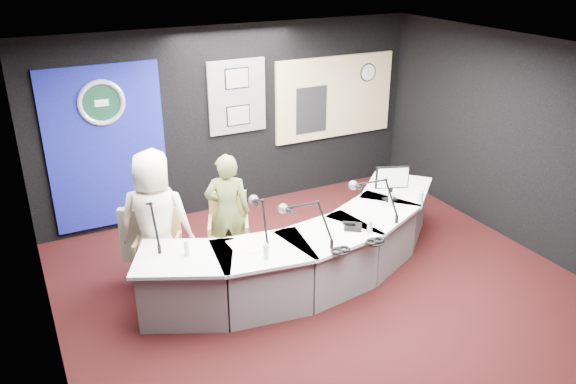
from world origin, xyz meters
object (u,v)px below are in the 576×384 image
person_woman (228,212)px  armchair_right (229,232)px  broadcast_desk (308,251)px  armchair_left (158,252)px  person_man (155,222)px

person_woman → armchair_right: bearing=-0.0°
broadcast_desk → person_woman: bearing=137.3°
broadcast_desk → person_woman: 1.11m
armchair_left → person_man: person_man is taller
armchair_right → person_woman: bearing=0.0°
armchair_left → armchair_right: 0.92m
armchair_right → person_woman: (0.00, 0.00, 0.27)m
broadcast_desk → person_man: size_ratio=2.58×
broadcast_desk → person_woman: (-0.76, 0.70, 0.39)m
broadcast_desk → person_man: (-1.68, 0.65, 0.50)m
armchair_left → person_woman: 0.97m
broadcast_desk → armchair_right: (-0.76, 0.70, 0.12)m
armchair_right → broadcast_desk: bearing=-21.0°
armchair_left → armchair_right: (0.92, 0.06, 0.02)m
person_man → armchair_left: bearing=-0.0°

